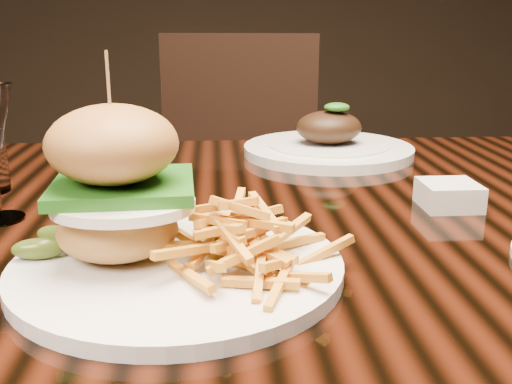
{
  "coord_description": "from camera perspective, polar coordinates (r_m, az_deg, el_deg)",
  "views": [
    {
      "loc": [
        -0.08,
        -0.77,
        0.99
      ],
      "look_at": [
        -0.03,
        -0.14,
        0.81
      ],
      "focal_mm": 42.0,
      "sensor_mm": 36.0,
      "label": 1
    }
  ],
  "objects": [
    {
      "name": "far_dish",
      "position": [
        1.11,
        6.9,
        4.46
      ],
      "size": [
        0.31,
        0.31,
        0.1
      ],
      "rotation": [
        0.0,
        0.0,
        0.42
      ],
      "color": "silver",
      "rests_on": "dining_table"
    },
    {
      "name": "ramekin",
      "position": [
        0.84,
        17.89,
        -0.27
      ],
      "size": [
        0.08,
        0.08,
        0.03
      ],
      "primitive_type": "cube",
      "rotation": [
        0.0,
        0.0,
        0.06
      ],
      "color": "silver",
      "rests_on": "dining_table"
    },
    {
      "name": "dining_table",
      "position": [
        0.84,
        1.71,
        -6.29
      ],
      "size": [
        1.6,
        0.9,
        0.75
      ],
      "color": "black",
      "rests_on": "ground"
    },
    {
      "name": "burger_plate",
      "position": [
        0.59,
        -8.55,
        -2.67
      ],
      "size": [
        0.33,
        0.33,
        0.22
      ],
      "rotation": [
        0.0,
        0.0,
        -0.16
      ],
      "color": "silver",
      "rests_on": "dining_table"
    },
    {
      "name": "chair_far",
      "position": [
        1.72,
        -1.95,
        0.94
      ],
      "size": [
        0.53,
        0.53,
        0.95
      ],
      "rotation": [
        0.0,
        0.0,
        -0.15
      ],
      "color": "black",
      "rests_on": "ground"
    }
  ]
}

